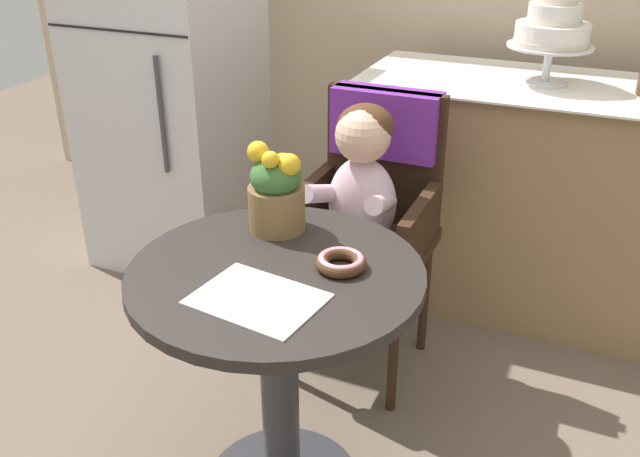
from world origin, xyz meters
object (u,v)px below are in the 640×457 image
at_px(donut_front, 341,262).
at_px(flower_vase, 276,191).
at_px(tiered_cake_stand, 553,28).
at_px(cafe_table, 278,342).
at_px(wicker_chair, 374,190).
at_px(seated_child, 357,197).
at_px(refrigerator, 168,70).

height_order(donut_front, flower_vase, flower_vase).
height_order(donut_front, tiered_cake_stand, tiered_cake_stand).
distance_m(cafe_table, tiered_cake_stand, 1.49).
relative_size(flower_vase, tiered_cake_stand, 0.71).
distance_m(donut_front, tiered_cake_stand, 1.32).
bearing_deg(wicker_chair, cafe_table, -84.57).
height_order(wicker_chair, donut_front, wicker_chair).
height_order(cafe_table, seated_child, seated_child).
height_order(flower_vase, refrigerator, refrigerator).
xyz_separation_m(seated_child, flower_vase, (-0.09, -0.36, 0.15)).
xyz_separation_m(cafe_table, flower_vase, (-0.09, 0.20, 0.32)).
xyz_separation_m(wicker_chair, tiered_cake_stand, (0.44, 0.58, 0.46)).
distance_m(seated_child, tiered_cake_stand, 0.95).
height_order(cafe_table, flower_vase, flower_vase).
distance_m(seated_child, donut_front, 0.52).
bearing_deg(flower_vase, seated_child, 75.96).
distance_m(donut_front, flower_vase, 0.28).
relative_size(seated_child, flower_vase, 3.04).
height_order(wicker_chair, tiered_cake_stand, tiered_cake_stand).
bearing_deg(seated_child, refrigerator, 152.76).
bearing_deg(wicker_chair, flower_vase, -94.80).
bearing_deg(wicker_chair, tiered_cake_stand, 58.35).
xyz_separation_m(seated_child, tiered_cake_stand, (0.44, 0.74, 0.42)).
relative_size(wicker_chair, tiered_cake_stand, 2.85).
bearing_deg(cafe_table, donut_front, 25.00).
height_order(cafe_table, donut_front, donut_front).
distance_m(flower_vase, tiered_cake_stand, 1.25).
bearing_deg(donut_front, flower_vase, 150.80).
bearing_deg(seated_child, cafe_table, -89.63).
bearing_deg(wicker_chair, refrigerator, 165.04).
distance_m(cafe_table, seated_child, 0.59).
height_order(seated_child, flower_vase, seated_child).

